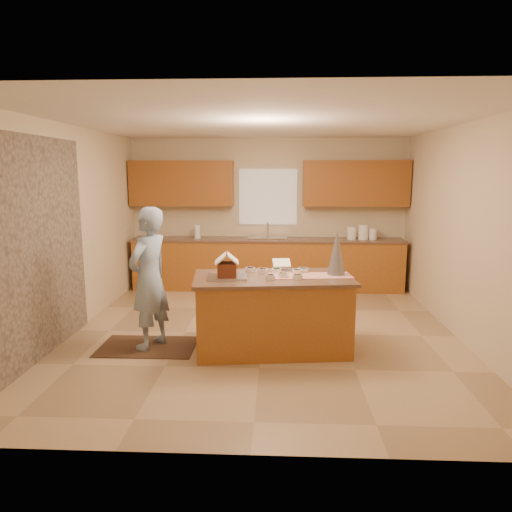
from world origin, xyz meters
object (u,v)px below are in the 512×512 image
(tinsel_tree, at_px, (337,252))
(island_base, at_px, (273,315))
(boy, at_px, (149,278))
(gingerbread_house, at_px, (227,267))

(tinsel_tree, bearing_deg, island_base, -169.82)
(tinsel_tree, xyz_separation_m, boy, (-2.21, -0.13, -0.31))
(gingerbread_house, bearing_deg, boy, 173.14)
(island_base, relative_size, tinsel_tree, 3.27)
(island_base, relative_size, boy, 1.04)
(boy, relative_size, gingerbread_house, 5.62)
(boy, bearing_deg, gingerbread_house, 106.59)
(boy, bearing_deg, island_base, 113.29)
(tinsel_tree, bearing_deg, gingerbread_house, -169.19)
(tinsel_tree, distance_m, boy, 2.24)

